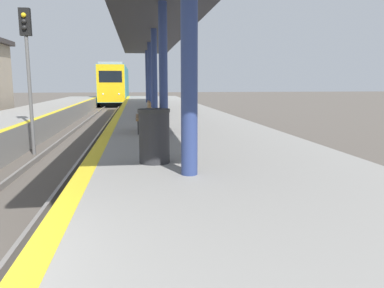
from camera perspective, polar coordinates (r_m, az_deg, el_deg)
name	(u,v)px	position (r m, az deg, el deg)	size (l,w,h in m)	color
train	(115,84)	(47.05, -11.60, 8.90)	(2.83, 17.17, 4.62)	black
signal_mid	(27,55)	(14.28, -23.80, 12.32)	(0.36, 0.31, 5.00)	#595959
station_canopy	(154,29)	(17.57, -5.86, 16.98)	(3.37, 28.77, 4.07)	navy
trash_bin	(154,136)	(6.98, -5.77, 1.24)	(0.60, 0.60, 1.00)	#262628
bench	(145,116)	(11.52, -7.13, 4.30)	(0.44, 1.61, 0.92)	brown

